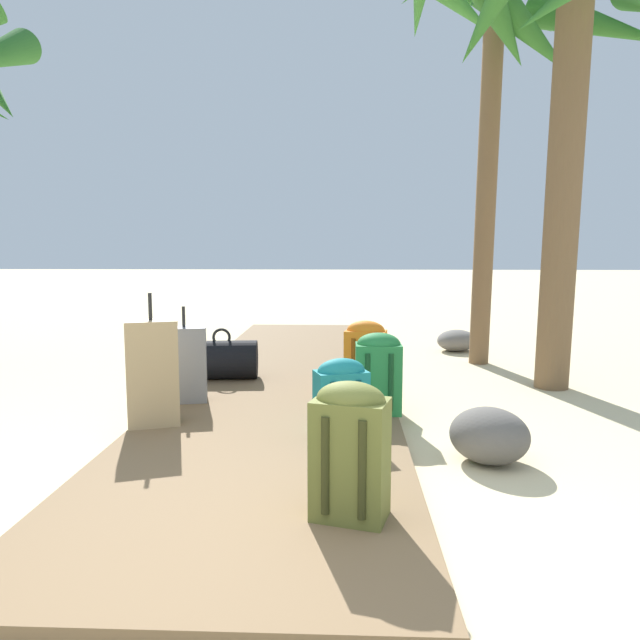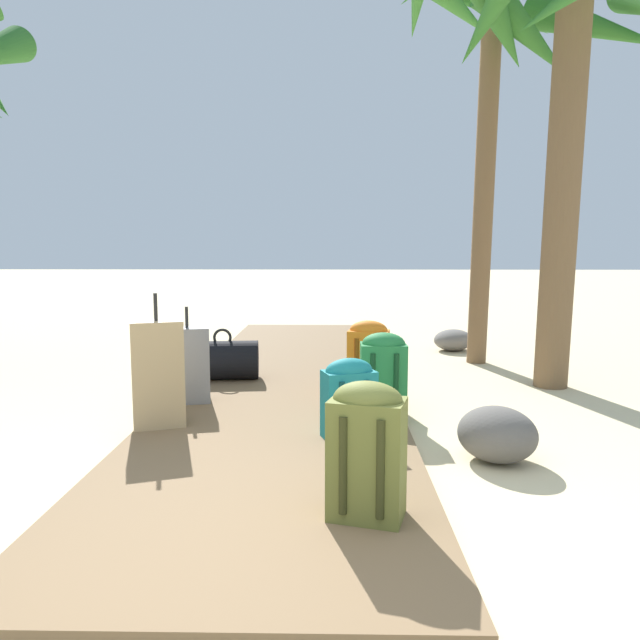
{
  "view_description": "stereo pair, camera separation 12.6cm",
  "coord_description": "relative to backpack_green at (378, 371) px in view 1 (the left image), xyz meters",
  "views": [
    {
      "loc": [
        0.5,
        -1.65,
        1.23
      ],
      "look_at": [
        0.27,
        3.98,
        0.55
      ],
      "focal_mm": 33.16,
      "sensor_mm": 36.0,
      "label": 1
    },
    {
      "loc": [
        0.37,
        -1.65,
        1.23
      ],
      "look_at": [
        0.27,
        3.98,
        0.55
      ],
      "focal_mm": 33.16,
      "sensor_mm": 36.0,
      "label": 2
    }
  ],
  "objects": [
    {
      "name": "backpack_olive",
      "position": [
        -0.21,
        -1.65,
        0.01
      ],
      "size": [
        0.36,
        0.29,
        0.6
      ],
      "color": "olive",
      "rests_on": "boardwalk"
    },
    {
      "name": "palm_tree_near_right",
      "position": [
        1.65,
        1.06,
        2.54
      ],
      "size": [
        2.24,
        2.34,
        3.71
      ],
      "color": "brown",
      "rests_on": "ground"
    },
    {
      "name": "palm_tree_far_right",
      "position": [
        1.15,
        2.12,
        3.23
      ],
      "size": [
        2.11,
        2.17,
        4.4
      ],
      "color": "brown",
      "rests_on": "ground"
    },
    {
      "name": "backpack_orange",
      "position": [
        -0.07,
        0.52,
        0.01
      ],
      "size": [
        0.35,
        0.26,
        0.59
      ],
      "color": "orange",
      "rests_on": "boardwalk"
    },
    {
      "name": "backpack_green",
      "position": [
        0.0,
        0.0,
        0.0
      ],
      "size": [
        0.32,
        0.25,
        0.57
      ],
      "color": "#237538",
      "rests_on": "boardwalk"
    },
    {
      "name": "suitcase_tan",
      "position": [
        -1.49,
        -0.34,
        0.05
      ],
      "size": [
        0.38,
        0.31,
        0.87
      ],
      "color": "tan",
      "rests_on": "boardwalk"
    },
    {
      "name": "ground_plane",
      "position": [
        -0.74,
        0.46,
        -0.38
      ],
      "size": [
        60.0,
        60.0,
        0.0
      ],
      "primitive_type": "plane",
      "color": "beige"
    },
    {
      "name": "rock_right_near",
      "position": [
        1.12,
        3.03,
        -0.25
      ],
      "size": [
        0.67,
        0.67,
        0.26
      ],
      "primitive_type": "ellipsoid",
      "rotation": [
        0.0,
        0.0,
        2.32
      ],
      "color": "slate",
      "rests_on": "ground"
    },
    {
      "name": "rock_left_mid",
      "position": [
        -2.03,
        2.79,
        -0.28
      ],
      "size": [
        0.41,
        0.38,
        0.19
      ],
      "primitive_type": "ellipsoid",
      "rotation": [
        0.0,
        0.0,
        2.81
      ],
      "color": "gray",
      "rests_on": "ground"
    },
    {
      "name": "rock_right_far",
      "position": [
        0.6,
        -0.74,
        -0.22
      ],
      "size": [
        0.63,
        0.62,
        0.32
      ],
      "primitive_type": "ellipsoid",
      "rotation": [
        0.0,
        0.0,
        0.87
      ],
      "color": "#5B5651",
      "rests_on": "ground"
    },
    {
      "name": "suitcase_grey",
      "position": [
        -1.44,
        0.26,
        -0.02
      ],
      "size": [
        0.36,
        0.26,
        0.72
      ],
      "color": "slate",
      "rests_on": "boardwalk"
    },
    {
      "name": "boardwalk",
      "position": [
        -0.74,
        1.18,
        -0.34
      ],
      "size": [
        1.76,
        7.23,
        0.08
      ],
      "primitive_type": "cube",
      "color": "brown",
      "rests_on": "ground"
    },
    {
      "name": "duffel_bag_black",
      "position": [
        -1.32,
        1.04,
        -0.13
      ],
      "size": [
        0.65,
        0.4,
        0.45
      ],
      "color": "black",
      "rests_on": "boardwalk"
    },
    {
      "name": "backpack_teal",
      "position": [
        -0.26,
        -0.57,
        -0.04
      ],
      "size": [
        0.35,
        0.27,
        0.49
      ],
      "color": "#197A7F",
      "rests_on": "boardwalk"
    }
  ]
}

